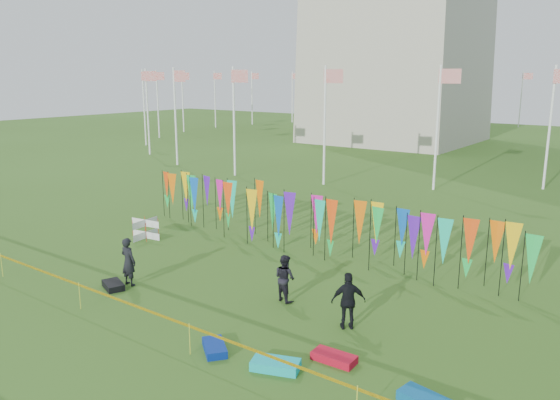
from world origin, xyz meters
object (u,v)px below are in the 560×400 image
Objects in this scene: person_right at (348,301)px; kite_bag_black at (113,285)px; person_left at (128,262)px; person_mid at (285,278)px; kite_bag_red at (334,358)px; kite_bag_turquoise at (276,365)px; kite_bag_blue at (215,348)px; box_kite at (146,229)px.

kite_bag_black is (-8.20, -2.16, -0.75)m from person_right.
person_left is 1.11× the size of person_mid.
kite_bag_red is at bearing 1.66° from kite_bag_black.
person_mid is 1.37× the size of kite_bag_red.
kite_bag_blue is (-1.89, -0.24, -0.01)m from kite_bag_turquoise.
kite_bag_blue is at bearing -153.14° from kite_bag_red.
person_mid is at bearing -49.89° from person_right.
person_right reaches higher than box_kite.
kite_bag_blue is (9.79, -5.89, -0.35)m from box_kite.
box_kite reaches higher than kite_bag_red.
kite_bag_black is at bearing 39.58° from person_mid.
person_left is 0.96m from kite_bag_black.
person_right is 1.50× the size of kite_bag_red.
person_right is 1.67× the size of kite_bag_blue.
person_right is 1.78× the size of kite_bag_black.
person_left is at bearing 163.04° from kite_bag_blue.
person_right reaches higher than kite_bag_black.
person_mid is at bearing -159.97° from person_left.
person_right is at bearing 83.94° from kite_bag_turquoise.
person_right reaches higher than person_mid.
person_mid is 1.30× the size of kite_bag_turquoise.
kite_bag_turquoise is (2.38, -3.69, -0.67)m from person_mid.
person_mid is (5.29, 2.17, -0.08)m from person_left.
box_kite is 12.28m from person_right.
box_kite reaches higher than kite_bag_blue.
kite_bag_red is 1.18× the size of kite_bag_black.
person_mid reaches higher than kite_bag_turquoise.
box_kite is 12.98m from kite_bag_turquoise.
kite_bag_blue is 3.24m from kite_bag_red.
kite_bag_red is (1.00, 1.23, -0.02)m from kite_bag_turquoise.
person_left is at bearing -45.82° from box_kite.
box_kite reaches higher than kite_bag_turquoise.
kite_bag_turquoise is at bearing -25.83° from box_kite.
kite_bag_black is at bearing 168.59° from kite_bag_blue.
kite_bag_red is (12.68, -4.43, -0.35)m from box_kite.
person_left is at bearing 35.47° from person_mid.
kite_bag_blue is (5.78, -1.76, -0.77)m from person_left.
person_mid reaches higher than kite_bag_black.
person_left reaches higher than kite_bag_red.
person_left is 6.09m from kite_bag_blue.
person_left is 1.01× the size of person_right.
person_right is at bearing -11.87° from box_kite.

